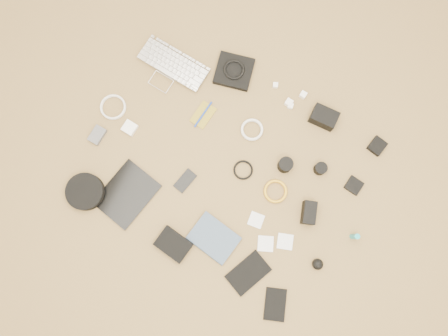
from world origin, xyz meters
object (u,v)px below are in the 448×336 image
at_px(dslr_camera, 324,117).
at_px(tablet, 127,194).
at_px(phone, 185,181).
at_px(paperback, 204,252).
at_px(headphone_case, 85,192).
at_px(laptop, 168,72).

relative_size(dslr_camera, tablet, 0.45).
xyz_separation_m(phone, paperback, (0.24, -0.27, 0.01)).
bearing_deg(dslr_camera, headphone_case, -137.10).
xyz_separation_m(dslr_camera, paperback, (-0.24, -0.86, -0.03)).
height_order(tablet, paperback, paperback).
height_order(dslr_camera, paperback, dslr_camera).
bearing_deg(paperback, laptop, 48.50).
xyz_separation_m(headphone_case, paperback, (0.65, 0.00, -0.01)).
xyz_separation_m(dslr_camera, tablet, (-0.70, -0.78, -0.03)).
height_order(laptop, headphone_case, headphone_case).
height_order(laptop, tablet, laptop).
xyz_separation_m(dslr_camera, headphone_case, (-0.88, -0.86, -0.01)).
distance_m(dslr_camera, paperback, 0.89).
relative_size(dslr_camera, headphone_case, 0.70).
bearing_deg(paperback, headphone_case, 100.24).
height_order(tablet, headphone_case, headphone_case).
bearing_deg(phone, paperback, -35.01).
distance_m(tablet, headphone_case, 0.20).
height_order(laptop, phone, laptop).
distance_m(laptop, tablet, 0.66).
relative_size(tablet, paperback, 1.28).
relative_size(dslr_camera, phone, 1.11).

